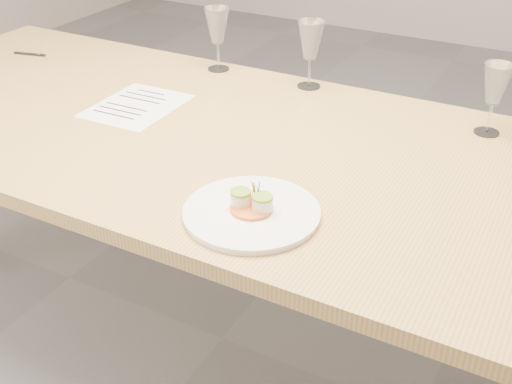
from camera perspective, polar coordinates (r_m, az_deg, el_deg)
The scene contains 8 objects.
ground at distance 2.18m, azimuth -3.02°, elevation -12.85°, with size 7.00×7.00×0.00m, color slate.
dining_table at distance 1.78m, azimuth -3.62°, elevation 3.26°, with size 2.40×1.00×0.75m.
dinner_plate at distance 1.38m, azimuth -0.38°, elevation -1.74°, with size 0.30×0.30×0.08m.
recipe_sheet at distance 1.95m, azimuth -10.56°, elevation 7.54°, with size 0.24×0.30×0.00m.
ballpoint_pen at distance 2.48m, azimuth -19.46°, elevation 11.50°, with size 0.12×0.04×0.01m.
wine_glass_0 at distance 2.16m, azimuth -3.47°, elevation 14.44°, with size 0.08×0.08×0.21m.
wine_glass_1 at distance 2.01m, azimuth 4.88°, elevation 13.19°, with size 0.08×0.08×0.21m.
wine_glass_2 at distance 1.80m, azimuth 20.54°, elevation 8.83°, with size 0.08×0.08×0.19m.
Camera 1 is at (0.85, -1.33, 1.50)m, focal length 45.00 mm.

